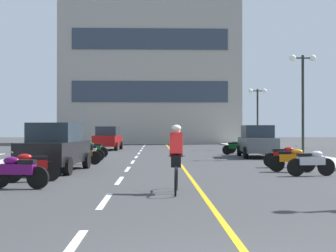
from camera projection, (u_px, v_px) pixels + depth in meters
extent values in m
plane|color=#38383A|center=(172.00, 158.00, 24.95)|extent=(140.00, 140.00, 0.00)
cube|color=#A8A8A3|center=(53.00, 154.00, 27.75)|extent=(2.40, 72.00, 0.12)
cube|color=#A8A8A3|center=(285.00, 154.00, 28.14)|extent=(2.40, 72.00, 0.12)
cube|color=silver|center=(70.00, 249.00, 5.90)|extent=(0.14, 2.20, 0.01)
cube|color=silver|center=(105.00, 201.00, 9.90)|extent=(0.14, 2.20, 0.01)
cube|color=silver|center=(119.00, 180.00, 13.90)|extent=(0.14, 2.20, 0.01)
cube|color=silver|center=(128.00, 169.00, 17.89)|extent=(0.14, 2.20, 0.01)
cube|color=silver|center=(133.00, 162.00, 21.89)|extent=(0.14, 2.20, 0.01)
cube|color=silver|center=(136.00, 157.00, 25.89)|extent=(0.14, 2.20, 0.01)
cube|color=silver|center=(139.00, 153.00, 29.89)|extent=(0.14, 2.20, 0.01)
cube|color=silver|center=(141.00, 151.00, 33.89)|extent=(0.14, 2.20, 0.01)
cube|color=silver|center=(142.00, 148.00, 37.89)|extent=(0.14, 2.20, 0.01)
cube|color=silver|center=(144.00, 147.00, 41.88)|extent=(0.14, 2.20, 0.01)
cube|color=silver|center=(145.00, 145.00, 45.88)|extent=(0.14, 2.20, 0.01)
cube|color=silver|center=(146.00, 144.00, 49.88)|extent=(0.14, 2.20, 0.01)
cube|color=gold|center=(174.00, 155.00, 27.95)|extent=(0.12, 66.00, 0.01)
cube|color=#9E998E|center=(151.00, 61.00, 52.59)|extent=(20.14, 7.23, 19.07)
cube|color=#2D3847|center=(150.00, 91.00, 48.89)|extent=(16.91, 0.10, 2.29)
cube|color=#2D3847|center=(150.00, 39.00, 48.94)|extent=(16.91, 0.10, 2.29)
cylinder|color=black|center=(303.00, 106.00, 24.40)|extent=(0.14, 0.14, 5.48)
cylinder|color=black|center=(303.00, 58.00, 24.43)|extent=(1.10, 0.08, 0.08)
sphere|color=white|center=(293.00, 58.00, 24.41)|extent=(0.36, 0.36, 0.36)
sphere|color=white|center=(313.00, 58.00, 24.44)|extent=(0.36, 0.36, 0.36)
cylinder|color=black|center=(258.00, 119.00, 35.23)|extent=(0.14, 0.14, 4.63)
cylinder|color=black|center=(257.00, 91.00, 35.24)|extent=(1.10, 0.08, 0.08)
sphere|color=white|center=(250.00, 91.00, 35.23)|extent=(0.36, 0.36, 0.36)
sphere|color=white|center=(264.00, 91.00, 35.26)|extent=(0.36, 0.36, 0.36)
cylinder|color=black|center=(45.00, 160.00, 18.36)|extent=(0.27, 0.66, 0.64)
cylinder|color=black|center=(87.00, 160.00, 18.27)|extent=(0.27, 0.66, 0.64)
cylinder|color=black|center=(19.00, 166.00, 15.57)|extent=(0.27, 0.66, 0.64)
cylinder|color=black|center=(68.00, 166.00, 15.48)|extent=(0.27, 0.66, 0.64)
cube|color=black|center=(55.00, 152.00, 16.92)|extent=(2.03, 4.32, 0.80)
cube|color=#1E2833|center=(56.00, 132.00, 16.93)|extent=(1.73, 2.32, 0.70)
cylinder|color=black|center=(239.00, 150.00, 27.14)|extent=(0.26, 0.65, 0.64)
cylinder|color=black|center=(268.00, 151.00, 27.09)|extent=(0.26, 0.65, 0.64)
cylinder|color=black|center=(246.00, 153.00, 24.34)|extent=(0.26, 0.65, 0.64)
cylinder|color=black|center=(277.00, 153.00, 24.29)|extent=(0.26, 0.65, 0.64)
cube|color=#4C5156|center=(257.00, 145.00, 25.72)|extent=(1.95, 4.29, 0.80)
cube|color=#1E2833|center=(257.00, 131.00, 25.72)|extent=(1.69, 2.29, 0.70)
cylinder|color=black|center=(100.00, 145.00, 36.41)|extent=(0.26, 0.65, 0.64)
cylinder|color=black|center=(121.00, 145.00, 36.37)|extent=(0.26, 0.65, 0.64)
cylinder|color=black|center=(93.00, 146.00, 33.61)|extent=(0.26, 0.65, 0.64)
cylinder|color=black|center=(116.00, 147.00, 33.57)|extent=(0.26, 0.65, 0.64)
cube|color=maroon|center=(108.00, 141.00, 34.99)|extent=(1.93, 4.29, 0.80)
cube|color=#1E2833|center=(108.00, 131.00, 35.00)|extent=(1.68, 2.28, 0.70)
cylinder|color=black|center=(38.00, 178.00, 11.89)|extent=(0.61, 0.20, 0.60)
cube|color=#590C59|center=(18.00, 169.00, 11.97)|extent=(0.93, 0.43, 0.28)
ellipsoid|color=#590C59|center=(11.00, 161.00, 12.00)|extent=(0.47, 0.31, 0.22)
cube|color=black|center=(27.00, 162.00, 11.94)|extent=(0.47, 0.31, 0.10)
cylinder|color=black|center=(12.00, 173.00, 13.29)|extent=(0.60, 0.30, 0.60)
cylinder|color=black|center=(50.00, 171.00, 13.69)|extent=(0.60, 0.30, 0.60)
cube|color=maroon|center=(32.00, 165.00, 13.49)|extent=(0.94, 0.57, 0.28)
ellipsoid|color=maroon|center=(25.00, 157.00, 13.42)|extent=(0.50, 0.37, 0.22)
cube|color=black|center=(40.00, 158.00, 13.59)|extent=(0.50, 0.37, 0.10)
cylinder|color=silver|center=(12.00, 152.00, 13.30)|extent=(0.23, 0.58, 0.03)
cylinder|color=black|center=(326.00, 167.00, 15.33)|extent=(0.61, 0.18, 0.60)
cylinder|color=black|center=(296.00, 167.00, 15.15)|extent=(0.61, 0.18, 0.60)
cube|color=#B2B2B7|center=(311.00, 161.00, 15.24)|extent=(0.93, 0.40, 0.28)
ellipsoid|color=#B2B2B7|center=(317.00, 154.00, 15.27)|extent=(0.47, 0.30, 0.22)
cube|color=black|center=(304.00, 155.00, 15.20)|extent=(0.47, 0.30, 0.10)
cylinder|color=silver|center=(326.00, 149.00, 15.33)|extent=(0.11, 0.60, 0.03)
cylinder|color=black|center=(307.00, 164.00, 16.64)|extent=(0.61, 0.19, 0.60)
cylinder|color=black|center=(276.00, 164.00, 16.78)|extent=(0.61, 0.19, 0.60)
cube|color=orange|center=(292.00, 158.00, 16.71)|extent=(0.93, 0.41, 0.28)
ellipsoid|color=orange|center=(297.00, 152.00, 16.69)|extent=(0.47, 0.30, 0.22)
cube|color=black|center=(285.00, 153.00, 16.74)|extent=(0.47, 0.30, 0.10)
cylinder|color=silver|center=(307.00, 148.00, 16.65)|extent=(0.12, 0.60, 0.03)
cylinder|color=black|center=(297.00, 160.00, 18.68)|extent=(0.60, 0.12, 0.60)
cylinder|color=black|center=(271.00, 160.00, 18.69)|extent=(0.60, 0.12, 0.60)
cube|color=maroon|center=(284.00, 155.00, 18.69)|extent=(0.91, 0.31, 0.28)
ellipsoid|color=maroon|center=(289.00, 150.00, 18.69)|extent=(0.45, 0.26, 0.22)
cube|color=black|center=(278.00, 150.00, 18.69)|extent=(0.45, 0.26, 0.10)
cylinder|color=silver|center=(297.00, 146.00, 18.69)|extent=(0.05, 0.60, 0.03)
cylinder|color=black|center=(70.00, 158.00, 20.22)|extent=(0.60, 0.13, 0.60)
cylinder|color=black|center=(95.00, 158.00, 20.32)|extent=(0.60, 0.13, 0.60)
cube|color=brown|center=(82.00, 153.00, 20.27)|extent=(0.91, 0.33, 0.28)
ellipsoid|color=brown|center=(78.00, 148.00, 20.26)|extent=(0.45, 0.26, 0.22)
cube|color=black|center=(88.00, 149.00, 20.29)|extent=(0.45, 0.26, 0.10)
cylinder|color=silver|center=(70.00, 145.00, 20.23)|extent=(0.06, 0.60, 0.03)
cylinder|color=black|center=(76.00, 155.00, 22.26)|extent=(0.60, 0.13, 0.60)
cylinder|color=black|center=(98.00, 155.00, 22.23)|extent=(0.60, 0.13, 0.60)
cube|color=#B2B2B7|center=(87.00, 151.00, 22.25)|extent=(0.91, 0.33, 0.28)
ellipsoid|color=#B2B2B7|center=(83.00, 146.00, 22.26)|extent=(0.45, 0.26, 0.22)
cube|color=black|center=(92.00, 147.00, 22.24)|extent=(0.45, 0.26, 0.10)
cylinder|color=silver|center=(76.00, 143.00, 22.27)|extent=(0.06, 0.60, 0.03)
cylinder|color=black|center=(74.00, 154.00, 23.79)|extent=(0.61, 0.20, 0.60)
cylinder|color=black|center=(95.00, 154.00, 23.63)|extent=(0.61, 0.20, 0.60)
cube|color=orange|center=(85.00, 150.00, 23.71)|extent=(0.93, 0.43, 0.28)
ellipsoid|color=orange|center=(81.00, 145.00, 23.74)|extent=(0.47, 0.31, 0.22)
cube|color=black|center=(89.00, 146.00, 23.68)|extent=(0.47, 0.31, 0.10)
cylinder|color=silver|center=(75.00, 142.00, 23.80)|extent=(0.13, 0.60, 0.03)
cylinder|color=black|center=(84.00, 152.00, 25.57)|extent=(0.61, 0.23, 0.60)
cylinder|color=black|center=(103.00, 152.00, 25.35)|extent=(0.61, 0.23, 0.60)
cube|color=#0C4C19|center=(94.00, 148.00, 25.46)|extent=(0.94, 0.47, 0.28)
ellipsoid|color=#0C4C19|center=(90.00, 144.00, 25.51)|extent=(0.48, 0.33, 0.22)
cube|color=black|center=(98.00, 145.00, 25.42)|extent=(0.48, 0.33, 0.10)
cylinder|color=silver|center=(84.00, 142.00, 25.58)|extent=(0.16, 0.59, 0.03)
cylinder|color=black|center=(244.00, 150.00, 28.34)|extent=(0.60, 0.11, 0.60)
cylinder|color=black|center=(227.00, 150.00, 28.29)|extent=(0.60, 0.11, 0.60)
cube|color=#0C4C19|center=(236.00, 146.00, 28.32)|extent=(0.91, 0.30, 0.28)
ellipsoid|color=#0C4C19|center=(239.00, 143.00, 28.33)|extent=(0.45, 0.25, 0.22)
cube|color=black|center=(232.00, 143.00, 28.31)|extent=(0.45, 0.25, 0.10)
cylinder|color=silver|center=(244.00, 140.00, 28.35)|extent=(0.04, 0.60, 0.03)
cylinder|color=black|center=(248.00, 149.00, 29.77)|extent=(0.61, 0.20, 0.60)
cylinder|color=black|center=(231.00, 149.00, 29.92)|extent=(0.61, 0.20, 0.60)
cube|color=#590C59|center=(240.00, 146.00, 29.84)|extent=(0.93, 0.42, 0.28)
ellipsoid|color=#590C59|center=(243.00, 142.00, 29.82)|extent=(0.47, 0.31, 0.22)
cube|color=black|center=(236.00, 143.00, 29.88)|extent=(0.47, 0.31, 0.10)
cylinder|color=silver|center=(248.00, 140.00, 29.77)|extent=(0.13, 0.60, 0.03)
torus|color=black|center=(177.00, 177.00, 11.73)|extent=(0.09, 0.72, 0.72)
torus|color=black|center=(176.00, 181.00, 10.69)|extent=(0.09, 0.72, 0.72)
cylinder|color=blue|center=(176.00, 167.00, 11.19)|extent=(0.11, 0.95, 0.04)
cube|color=black|center=(176.00, 159.00, 11.04)|extent=(0.11, 0.21, 0.06)
cylinder|color=blue|center=(177.00, 156.00, 11.64)|extent=(0.42, 0.06, 0.03)
cube|color=black|center=(176.00, 161.00, 11.09)|extent=(0.27, 0.38, 0.28)
cube|color=red|center=(176.00, 145.00, 11.24)|extent=(0.35, 0.48, 0.61)
sphere|color=tan|center=(176.00, 131.00, 11.37)|extent=(0.20, 0.20, 0.20)
ellipsoid|color=white|center=(176.00, 128.00, 11.38)|extent=(0.24, 0.26, 0.16)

